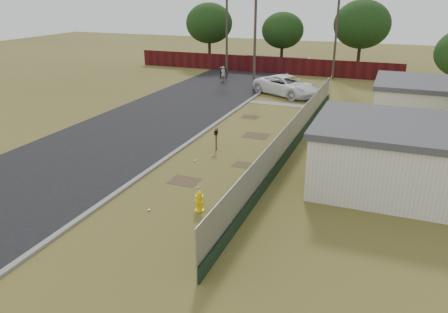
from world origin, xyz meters
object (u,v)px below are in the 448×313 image
at_px(fire_hydrant, 199,202).
at_px(pickup_truck, 287,86).
at_px(mailbox, 216,134).
at_px(pedestrian, 223,74).
at_px(trash_bin, 223,72).

distance_m(fire_hydrant, pickup_truck, 22.55).
relative_size(mailbox, pickup_truck, 0.20).
height_order(fire_hydrant, pedestrian, pedestrian).
bearing_deg(fire_hydrant, pedestrian, 109.45).
xyz_separation_m(mailbox, pedestrian, (-7.09, 19.12, -0.22)).
bearing_deg(mailbox, trash_bin, 110.53).
bearing_deg(fire_hydrant, pickup_truck, 94.64).
xyz_separation_m(fire_hydrant, pickup_truck, (-1.82, 22.48, 0.41)).
bearing_deg(trash_bin, pickup_truck, -35.55).
xyz_separation_m(fire_hydrant, pedestrian, (-9.29, 26.30, 0.32)).
xyz_separation_m(pickup_truck, trash_bin, (-8.32, 5.95, -0.33)).
bearing_deg(trash_bin, mailbox, -69.47).
height_order(mailbox, trash_bin, mailbox).
bearing_deg(mailbox, fire_hydrant, -73.02).
bearing_deg(fire_hydrant, mailbox, 106.98).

